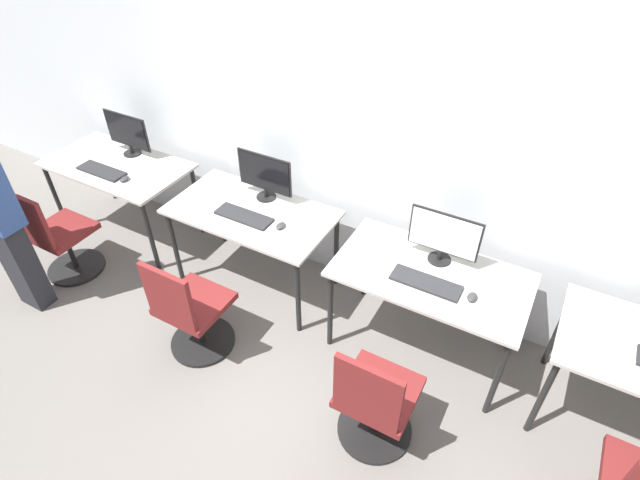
{
  "coord_description": "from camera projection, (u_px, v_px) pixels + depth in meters",
  "views": [
    {
      "loc": [
        1.26,
        -2.12,
        3.01
      ],
      "look_at": [
        0.0,
        0.14,
        0.89
      ],
      "focal_mm": 28.0,
      "sensor_mm": 36.0,
      "label": 1
    }
  ],
  "objects": [
    {
      "name": "keyboard_far_left",
      "position": [
        102.0,
        171.0,
        4.29
      ],
      "size": [
        0.46,
        0.15,
        0.02
      ],
      "color": "#262628",
      "rests_on": "desk_far_left"
    },
    {
      "name": "desk_far_left",
      "position": [
        118.0,
        171.0,
        4.45
      ],
      "size": [
        1.29,
        0.71,
        0.74
      ],
      "color": "#BCB7AD",
      "rests_on": "ground_plane"
    },
    {
      "name": "keyboard_right",
      "position": [
        426.0,
        283.0,
        3.23
      ],
      "size": [
        0.46,
        0.15,
        0.02
      ],
      "color": "#262628",
      "rests_on": "desk_right"
    },
    {
      "name": "monitor_left",
      "position": [
        265.0,
        175.0,
        3.87
      ],
      "size": [
        0.48,
        0.16,
        0.38
      ],
      "color": "black",
      "rests_on": "desk_left"
    },
    {
      "name": "wall_back",
      "position": [
        368.0,
        129.0,
        3.49
      ],
      "size": [
        12.0,
        0.05,
        2.8
      ],
      "color": "silver",
      "rests_on": "ground_plane"
    },
    {
      "name": "ground_plane",
      "position": [
        311.0,
        340.0,
        3.81
      ],
      "size": [
        20.0,
        20.0,
        0.0
      ],
      "primitive_type": "plane",
      "color": "slate"
    },
    {
      "name": "mouse_far_left",
      "position": [
        125.0,
        179.0,
        4.18
      ],
      "size": [
        0.06,
        0.09,
        0.03
      ],
      "color": "#333333",
      "rests_on": "desk_far_left"
    },
    {
      "name": "office_chair_right",
      "position": [
        375.0,
        405.0,
        2.97
      ],
      "size": [
        0.48,
        0.48,
        0.89
      ],
      "color": "black",
      "rests_on": "ground_plane"
    },
    {
      "name": "monitor_right",
      "position": [
        444.0,
        236.0,
        3.28
      ],
      "size": [
        0.48,
        0.16,
        0.38
      ],
      "color": "black",
      "rests_on": "desk_right"
    },
    {
      "name": "monitor_far_left",
      "position": [
        127.0,
        133.0,
        4.41
      ],
      "size": [
        0.48,
        0.16,
        0.38
      ],
      "color": "black",
      "rests_on": "desk_far_left"
    },
    {
      "name": "mouse_right",
      "position": [
        472.0,
        297.0,
        3.12
      ],
      "size": [
        0.06,
        0.09,
        0.03
      ],
      "color": "#333333",
      "rests_on": "desk_right"
    },
    {
      "name": "keyboard_left",
      "position": [
        244.0,
        216.0,
        3.79
      ],
      "size": [
        0.46,
        0.15,
        0.02
      ],
      "color": "#262628",
      "rests_on": "desk_left"
    },
    {
      "name": "office_chair_left",
      "position": [
        191.0,
        314.0,
        3.53
      ],
      "size": [
        0.48,
        0.48,
        0.89
      ],
      "color": "black",
      "rests_on": "ground_plane"
    },
    {
      "name": "mouse_left",
      "position": [
        281.0,
        226.0,
        3.68
      ],
      "size": [
        0.06,
        0.09,
        0.03
      ],
      "color": "#333333",
      "rests_on": "desk_left"
    },
    {
      "name": "desk_right",
      "position": [
        430.0,
        282.0,
        3.35
      ],
      "size": [
        1.29,
        0.71,
        0.74
      ],
      "color": "#BCB7AD",
      "rests_on": "ground_plane"
    },
    {
      "name": "office_chair_far_left",
      "position": [
        59.0,
        240.0,
        4.17
      ],
      "size": [
        0.48,
        0.48,
        0.89
      ],
      "color": "black",
      "rests_on": "ground_plane"
    },
    {
      "name": "desk_left",
      "position": [
        252.0,
        219.0,
        3.9
      ],
      "size": [
        1.29,
        0.71,
        0.74
      ],
      "color": "#BCB7AD",
      "rests_on": "ground_plane"
    }
  ]
}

